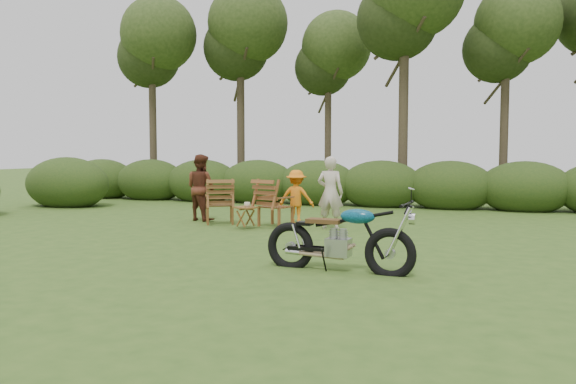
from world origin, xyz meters
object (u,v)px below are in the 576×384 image
(motorcycle, at_px, (338,271))
(cup, at_px, (247,204))
(adult_b, at_px, (201,220))
(lawn_chair_left, at_px, (220,224))
(lawn_chair_right, at_px, (276,226))
(child, at_px, (296,225))
(adult_a, at_px, (330,229))
(side_table, at_px, (245,218))

(motorcycle, bearing_deg, cup, 133.74)
(motorcycle, height_order, adult_b, adult_b)
(motorcycle, bearing_deg, lawn_chair_left, 137.21)
(lawn_chair_right, distance_m, child, 0.54)
(adult_a, height_order, child, adult_a)
(motorcycle, distance_m, adult_a, 4.24)
(child, bearing_deg, motorcycle, 108.98)
(side_table, height_order, child, child)
(motorcycle, height_order, lawn_chair_right, motorcycle)
(motorcycle, height_order, child, child)
(side_table, height_order, cup, cup)
(motorcycle, relative_size, cup, 15.36)
(side_table, relative_size, child, 0.38)
(cup, height_order, child, child)
(side_table, relative_size, adult_a, 0.31)
(adult_b, relative_size, child, 1.28)
(lawn_chair_right, xyz_separation_m, side_table, (-0.45, -0.62, 0.24))
(motorcycle, bearing_deg, adult_b, 139.30)
(cup, relative_size, adult_a, 0.08)
(lawn_chair_left, relative_size, side_table, 2.16)
(child, bearing_deg, lawn_chair_left, 8.05)
(lawn_chair_right, xyz_separation_m, child, (0.35, 0.42, 0.00))
(motorcycle, bearing_deg, adult_a, 110.54)
(lawn_chair_right, distance_m, lawn_chair_left, 1.36)
(side_table, bearing_deg, cup, 1.64)
(adult_a, relative_size, adult_b, 0.98)
(lawn_chair_left, relative_size, child, 0.83)
(lawn_chair_right, distance_m, adult_b, 2.08)
(lawn_chair_left, relative_size, adult_b, 0.65)
(motorcycle, xyz_separation_m, lawn_chair_right, (-2.41, 4.09, 0.00))
(motorcycle, distance_m, lawn_chair_right, 4.75)
(side_table, distance_m, adult_a, 1.82)
(motorcycle, height_order, adult_a, adult_a)
(cup, xyz_separation_m, adult_a, (1.66, 0.61, -0.53))
(lawn_chair_right, height_order, adult_b, adult_b)
(adult_a, bearing_deg, cup, 21.13)
(child, bearing_deg, side_table, 46.96)
(adult_a, xyz_separation_m, child, (-0.90, 0.44, 0.00))
(child, bearing_deg, lawn_chair_right, 45.04)
(side_table, xyz_separation_m, child, (0.80, 1.04, -0.24))
(lawn_chair_right, height_order, side_table, lawn_chair_right)
(motorcycle, distance_m, side_table, 4.50)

